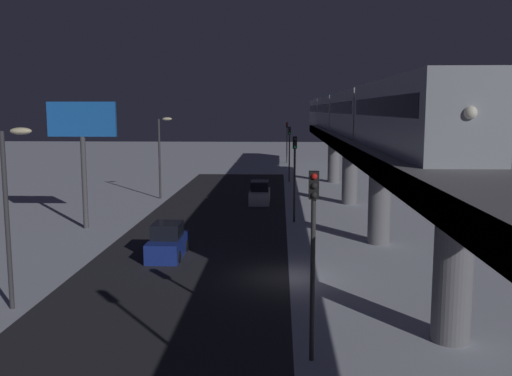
% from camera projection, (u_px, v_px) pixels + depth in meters
% --- Properties ---
extents(ground_plane, '(240.00, 240.00, 0.00)m').
position_uv_depth(ground_plane, '(285.00, 277.00, 28.44)').
color(ground_plane, silver).
extents(avenue_asphalt, '(11.00, 90.98, 0.01)m').
position_uv_depth(avenue_asphalt, '(180.00, 276.00, 28.66)').
color(avenue_asphalt, '#28282D').
rests_on(avenue_asphalt, ground_plane).
extents(elevated_railway, '(5.00, 90.98, 6.39)m').
position_uv_depth(elevated_railway, '(407.00, 169.00, 27.43)').
color(elevated_railway, slate).
rests_on(elevated_railway, ground_plane).
extents(subway_train, '(2.94, 74.07, 3.40)m').
position_uv_depth(subway_train, '(344.00, 112.00, 55.13)').
color(subway_train, '#999EA8').
rests_on(subway_train, elevated_railway).
extents(sedan_blue, '(1.91, 4.07, 1.97)m').
position_uv_depth(sedan_blue, '(167.00, 243.00, 32.35)').
color(sedan_blue, navy).
rests_on(sedan_blue, ground_plane).
extents(sedan_white, '(1.80, 4.52, 1.97)m').
position_uv_depth(sedan_white, '(260.00, 194.00, 51.19)').
color(sedan_white, silver).
rests_on(sedan_white, ground_plane).
extents(traffic_light_near, '(0.32, 0.44, 6.40)m').
position_uv_depth(traffic_light_near, '(313.00, 238.00, 18.46)').
color(traffic_light_near, '#2D2D2D').
rests_on(traffic_light_near, ground_plane).
extents(traffic_light_mid, '(0.32, 0.44, 6.40)m').
position_uv_depth(traffic_light_mid, '(295.00, 166.00, 41.91)').
color(traffic_light_mid, '#2D2D2D').
rests_on(traffic_light_mid, ground_plane).
extents(traffic_light_far, '(0.32, 0.44, 6.40)m').
position_uv_depth(traffic_light_far, '(289.00, 146.00, 65.36)').
color(traffic_light_far, '#2D2D2D').
rests_on(traffic_light_far, ground_plane).
extents(traffic_light_distant, '(0.32, 0.44, 6.40)m').
position_uv_depth(traffic_light_distant, '(287.00, 136.00, 88.81)').
color(traffic_light_distant, '#2D2D2D').
rests_on(traffic_light_distant, ground_plane).
extents(commercial_billboard, '(4.80, 0.36, 8.90)m').
position_uv_depth(commercial_billboard, '(82.00, 132.00, 39.27)').
color(commercial_billboard, '#4C4C51').
rests_on(commercial_billboard, ground_plane).
extents(street_lamp_near, '(1.35, 0.44, 7.65)m').
position_uv_depth(street_lamp_near, '(11.00, 196.00, 23.30)').
color(street_lamp_near, '#38383D').
rests_on(street_lamp_near, ground_plane).
extents(street_lamp_far, '(1.35, 0.44, 7.65)m').
position_uv_depth(street_lamp_far, '(162.00, 148.00, 52.99)').
color(street_lamp_far, '#38383D').
rests_on(street_lamp_far, ground_plane).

